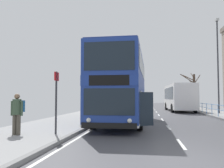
# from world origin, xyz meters

# --- Properties ---
(ground) EXTENTS (15.80, 140.00, 0.20)m
(ground) POSITION_xyz_m (-0.72, -0.00, 0.04)
(ground) COLOR #45454A
(double_decker_bus_main) EXTENTS (3.22, 10.57, 4.32)m
(double_decker_bus_main) POSITION_xyz_m (-2.66, 9.07, 2.26)
(double_decker_bus_main) COLOR navy
(double_decker_bus_main) RESTS_ON ground
(background_bus_far_lane) EXTENTS (2.84, 9.90, 3.14)m
(background_bus_far_lane) POSITION_xyz_m (2.78, 23.93, 1.72)
(background_bus_far_lane) COLOR white
(background_bus_far_lane) RESTS_ON ground
(pedestrian_companion) EXTENTS (0.55, 0.55, 1.65)m
(pedestrian_companion) POSITION_xyz_m (-6.36, 2.90, 1.10)
(pedestrian_companion) COLOR #4C473D
(pedestrian_companion) RESTS_ON ground
(bus_stop_sign_near) EXTENTS (0.08, 0.44, 2.58)m
(bus_stop_sign_near) POSITION_xyz_m (-4.91, 3.38, 1.73)
(bus_stop_sign_near) COLOR #2D2D33
(bus_stop_sign_near) RESTS_ON ground
(street_lamp_far_side) EXTENTS (0.28, 0.60, 9.09)m
(street_lamp_far_side) POSITION_xyz_m (5.69, 17.99, 5.31)
(street_lamp_far_side) COLOR #38383D
(street_lamp_far_side) RESTS_ON ground
(bare_tree_far_01) EXTENTS (3.03, 2.16, 5.02)m
(bare_tree_far_01) POSITION_xyz_m (5.39, 28.45, 2.78)
(bare_tree_far_01) COLOR #423328
(bare_tree_far_01) RESTS_ON ground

